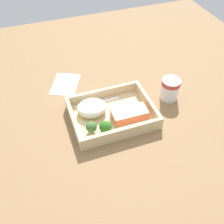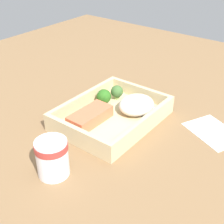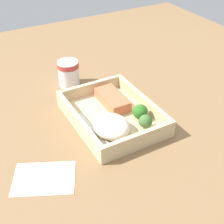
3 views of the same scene
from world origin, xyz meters
TOP-DOWN VIEW (x-y plane):
  - ground_plane at (0.00, 0.00)cm, footprint 160.00×160.00cm
  - takeout_tray at (0.00, 0.00)cm, footprint 27.85×21.07cm
  - tray_rim at (0.00, 0.00)cm, footprint 27.85×21.07cm
  - salmon_fillet at (-5.23, 3.01)cm, footprint 12.03×5.82cm
  - mashed_potatoes at (6.07, -3.55)cm, footprint 10.17×9.02cm
  - broccoli_floret_1 at (8.71, 4.95)cm, footprint 3.55×3.55cm
  - broccoli_floret_2 at (4.39, 6.24)cm, footprint 4.05×4.05cm
  - fork at (3.81, -7.33)cm, footprint 15.82×2.24cm
  - paper_cup at (-23.38, -2.77)cm, footprint 6.77×6.77cm
  - receipt_slip at (11.33, -23.37)cm, footprint 14.48×16.25cm

SIDE VIEW (x-z plane):
  - ground_plane at x=0.00cm, z-range -2.00..0.00cm
  - receipt_slip at x=11.33cm, z-range 0.00..0.24cm
  - takeout_tray at x=0.00cm, z-range 0.00..1.20cm
  - fork at x=3.81cm, z-range 1.20..1.64cm
  - salmon_fillet at x=-5.23cm, z-range 1.20..4.27cm
  - tray_rim at x=0.00cm, z-range 1.20..4.82cm
  - broccoli_floret_2 at x=4.39cm, z-range 1.21..5.40cm
  - mashed_potatoes at x=6.07cm, z-range 1.20..5.56cm
  - broccoli_floret_1 at x=8.71cm, z-range 1.41..5.55cm
  - paper_cup at x=-23.38cm, z-range 0.47..8.63cm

